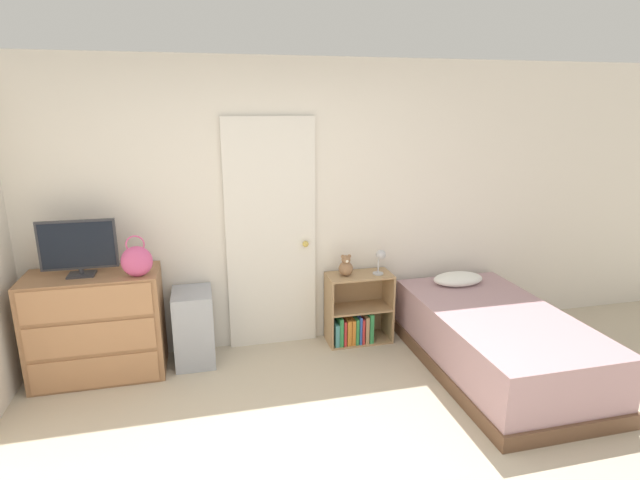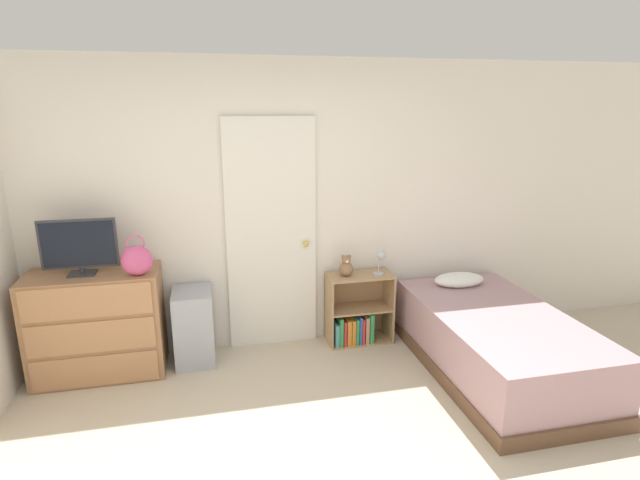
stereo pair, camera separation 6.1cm
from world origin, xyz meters
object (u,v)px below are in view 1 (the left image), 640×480
Objects in this scene: dresser at (97,326)px; desk_lamp at (380,258)px; storage_bin at (194,327)px; bed at (496,341)px; tv at (78,247)px; teddy_bear at (346,267)px; handbag at (137,261)px; bookshelf at (356,316)px.

dresser is 2.46m from desk_lamp.
storage_bin reaches higher than bed.
dresser is 0.67m from tv.
storage_bin is 2.76× the size of desk_lamp.
bed is (1.07, -0.79, -0.48)m from teddy_bear.
desk_lamp reaches higher than bed.
desk_lamp is (2.43, 0.05, 0.38)m from dresser.
tv reaches higher than handbag.
tv is 2.51m from desk_lamp.
bed is (0.75, -0.75, -0.55)m from desk_lamp.
desk_lamp reaches higher than storage_bin.
tv is at bearing -177.11° from teddy_bear.
desk_lamp reaches higher than teddy_bear.
dresser is 3.09× the size of handbag.
tv reaches higher than bed.
desk_lamp is (1.68, 0.01, 0.50)m from storage_bin.
handbag reaches higher than teddy_bear.
teddy_bear is 0.10× the size of bed.
tv is 2.83× the size of teddy_bear.
storage_bin is (0.81, 0.06, -0.78)m from tv.
dresser is at bearing 15.40° from tv.
storage_bin is (0.38, 0.18, -0.68)m from handbag.
bookshelf is (1.46, 0.05, -0.08)m from storage_bin.
tv reaches higher than teddy_bear.
storage_bin is 1.47m from bookshelf.
tv reaches higher than dresser.
desk_lamp reaches higher than dresser.
desk_lamp is (2.06, 0.19, -0.18)m from handbag.
desk_lamp is at bearing 1.23° from dresser.
storage_bin is (0.75, 0.04, -0.12)m from dresser.
dresser is 0.69m from handbag.
bookshelf is 0.61m from desk_lamp.
tv is 0.88× the size of storage_bin.
handbag is at bearing -174.64° from desk_lamp.
bed is at bearing -36.45° from teddy_bear.
dresser is at bearing -177.47° from teddy_bear.
handbag is (0.37, -0.14, 0.56)m from dresser.
handbag is 2.96m from bed.
tv is 1.13m from storage_bin.
teddy_bear is at bearing 2.53° from dresser.
tv is at bearing -164.60° from dresser.
handbag is 2.01m from bookshelf.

